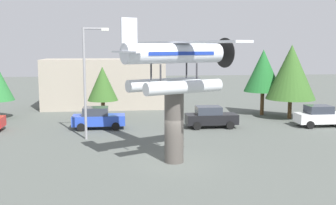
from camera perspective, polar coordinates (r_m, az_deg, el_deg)
The scene contains 11 objects.
ground_plane at distance 23.97m, azimuth 0.83°, elevation -8.22°, with size 140.00×140.00×0.00m, color #515651.
display_pedestal at distance 23.49m, azimuth 0.84°, elevation -3.45°, with size 1.10×1.10×4.07m, color #4C4742.
floatplane_monument at distance 23.13m, azimuth 1.13°, elevation 5.63°, with size 7.14×9.82×4.00m.
car_mid_blue at distance 33.68m, azimuth -9.65°, elevation -2.12°, with size 4.20×2.02×1.76m.
car_far_black at distance 33.88m, azimuth 5.92°, elevation -2.00°, with size 4.20×2.02×1.76m.
car_distant_white at distance 36.44m, azimuth 20.35°, elevation -1.76°, with size 4.20×2.02×1.76m.
streetlight_primary at distance 29.57m, azimuth -11.09°, elevation 3.74°, with size 1.84×0.28×7.93m.
storefront_building at distance 45.06m, azimuth -8.81°, elevation 2.62°, with size 12.84×5.05×5.26m, color #9E9384.
tree_east at distance 38.35m, azimuth -9.04°, elevation 2.56°, with size 2.81×2.81×4.77m.
tree_center_back at distance 40.63m, azimuth 13.02°, elevation 4.29°, with size 3.62×3.62×6.31m.
tree_far_east at distance 39.21m, azimuth 16.67°, elevation 4.05°, with size 4.47×4.47×6.77m.
Camera 1 is at (-2.98, -22.85, 6.61)m, focal length 44.07 mm.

